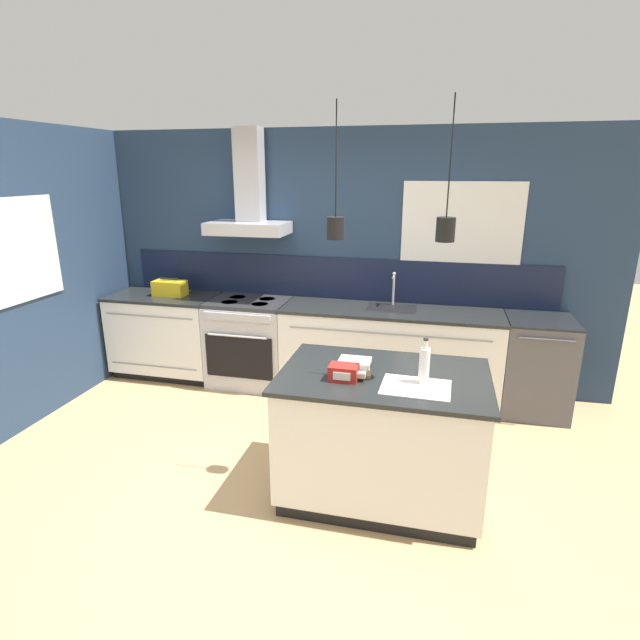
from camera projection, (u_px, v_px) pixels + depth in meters
name	position (u px, v px, depth m)	size (l,w,h in m)	color
ground_plane	(274.00, 484.00, 3.65)	(16.00, 16.00, 0.00)	tan
wall_back	(329.00, 255.00, 5.13)	(5.60, 2.09, 2.60)	navy
wall_left	(37.00, 274.00, 4.46)	(0.08, 3.80, 2.60)	navy
counter_run_left	(167.00, 334.00, 5.49)	(1.15, 0.64, 0.91)	black
counter_run_sink	(389.00, 353.00, 4.94)	(2.13, 0.64, 1.24)	black
oven_range	(250.00, 342.00, 5.27)	(0.82, 0.66, 0.91)	#B5B5BA
dishwasher	(535.00, 365.00, 4.64)	(0.60, 0.65, 0.91)	#4C4C51
kitchen_island	(382.00, 435.00, 3.42)	(1.38, 0.91, 0.91)	black
bottle_on_island	(424.00, 365.00, 3.11)	(0.07, 0.07, 0.30)	silver
book_stack	(353.00, 367.00, 3.32)	(0.26, 0.32, 0.06)	olive
red_supply_box	(344.00, 372.00, 3.19)	(0.18, 0.14, 0.10)	red
paper_pile	(416.00, 387.00, 3.08)	(0.43, 0.33, 0.01)	silver
yellow_toolbox	(170.00, 288.00, 5.32)	(0.34, 0.18, 0.19)	gold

